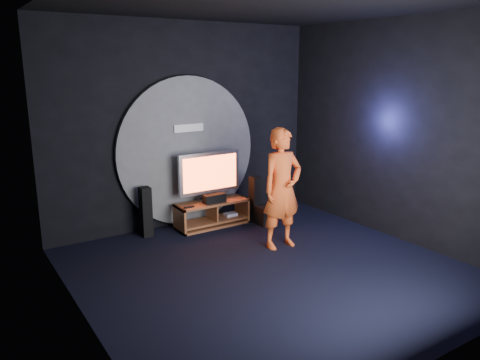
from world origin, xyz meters
name	(u,v)px	position (x,y,z in m)	size (l,w,h in m)	color
floor	(270,270)	(0.00, 0.00, 0.00)	(5.00, 5.00, 0.00)	black
back_wall	(186,125)	(0.00, 2.50, 1.75)	(5.00, 0.04, 3.50)	black
front_wall	(447,186)	(0.00, -2.50, 1.75)	(5.00, 0.04, 3.50)	black
left_wall	(75,168)	(-2.50, 0.00, 1.75)	(0.04, 5.00, 3.50)	black
right_wall	(399,131)	(2.50, 0.00, 1.75)	(0.04, 5.00, 3.50)	black
ceiling	(275,2)	(0.00, 0.00, 3.50)	(5.00, 5.00, 0.01)	black
wall_disc_panel	(188,151)	(0.00, 2.44, 1.30)	(2.60, 0.11, 2.60)	#515156
media_console	(212,215)	(0.25, 2.05, 0.20)	(1.30, 0.45, 0.45)	#9F5D31
tv	(210,174)	(0.24, 2.12, 0.92)	(1.17, 0.22, 0.86)	#A2A3A9
center_speaker	(214,198)	(0.24, 1.96, 0.53)	(0.40, 0.15, 0.15)	black
remote	(189,207)	(-0.26, 1.93, 0.46)	(0.18, 0.05, 0.02)	black
tower_speaker_left	(146,212)	(-0.92, 2.20, 0.42)	(0.17, 0.19, 0.84)	black
tower_speaker_right	(255,199)	(1.02, 1.84, 0.42)	(0.17, 0.19, 0.84)	black
subwoofer	(266,215)	(1.09, 1.61, 0.17)	(0.31, 0.31, 0.34)	black
player	(282,189)	(0.68, 0.63, 0.93)	(0.68, 0.45, 1.87)	#E4531F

